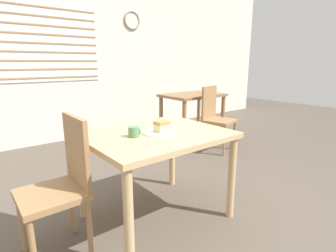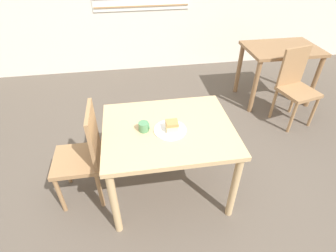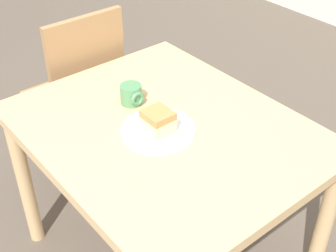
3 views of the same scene
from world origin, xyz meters
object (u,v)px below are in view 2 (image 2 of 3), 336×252
(dining_table_near, at_px, (168,137))
(plate, at_px, (170,130))
(dining_table_far, at_px, (280,57))
(cake_slice, at_px, (172,126))
(chair_far_corner, at_px, (296,85))
(chair_near_window, at_px, (84,154))
(coffee_mug, at_px, (144,127))

(dining_table_near, bearing_deg, plate, -78.36)
(dining_table_far, relative_size, cake_slice, 9.99)
(dining_table_far, xyz_separation_m, chair_far_corner, (-0.03, -0.51, -0.13))
(chair_near_window, bearing_deg, cake_slice, 82.54)
(dining_table_far, bearing_deg, chair_far_corner, -93.61)
(dining_table_near, bearing_deg, chair_near_window, 176.10)
(chair_near_window, distance_m, cake_slice, 0.78)
(cake_slice, bearing_deg, dining_table_near, 113.48)
(dining_table_near, relative_size, coffee_mug, 11.95)
(cake_slice, relative_size, coffee_mug, 1.07)
(dining_table_near, relative_size, dining_table_far, 1.12)
(plate, xyz_separation_m, coffee_mug, (-0.20, 0.03, 0.03))
(chair_near_window, relative_size, chair_far_corner, 1.00)
(plate, bearing_deg, dining_table_near, 101.64)
(dining_table_near, bearing_deg, chair_far_corner, 27.36)
(coffee_mug, bearing_deg, cake_slice, -11.75)
(chair_near_window, xyz_separation_m, cake_slice, (0.73, -0.10, 0.28))
(dining_table_far, relative_size, coffee_mug, 10.69)
(cake_slice, bearing_deg, dining_table_far, 40.08)
(dining_table_far, bearing_deg, dining_table_near, -141.20)
(chair_far_corner, relative_size, cake_slice, 9.78)
(chair_far_corner, bearing_deg, cake_slice, -164.23)
(plate, bearing_deg, chair_near_window, 173.18)
(dining_table_far, bearing_deg, plate, -140.33)
(chair_far_corner, xyz_separation_m, cake_slice, (-1.66, -0.92, 0.28))
(dining_table_near, height_order, plate, plate)
(chair_far_corner, height_order, plate, chair_far_corner)
(cake_slice, bearing_deg, chair_far_corner, 28.91)
(chair_far_corner, distance_m, coffee_mug, 2.08)
(dining_table_far, height_order, coffee_mug, coffee_mug)
(dining_table_near, height_order, chair_far_corner, chair_far_corner)
(dining_table_near, bearing_deg, cake_slice, -66.52)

